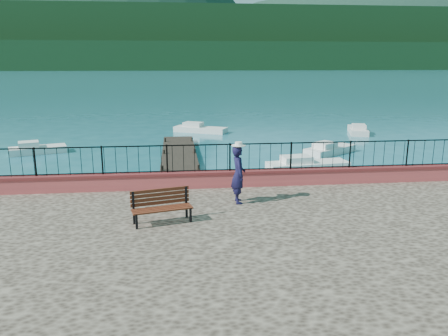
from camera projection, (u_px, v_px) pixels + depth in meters
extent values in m
plane|color=#19596B|center=(256.00, 263.00, 12.36)|extent=(2000.00, 2000.00, 0.00)
cube|color=#BE4644|center=(238.00, 178.00, 15.58)|extent=(28.00, 0.46, 0.58)
cube|color=black|center=(238.00, 157.00, 15.40)|extent=(27.00, 0.05, 0.95)
cube|color=#2D231C|center=(180.00, 164.00, 23.69)|extent=(2.00, 16.00, 0.30)
cube|color=black|center=(176.00, 56.00, 299.81)|extent=(900.00, 60.00, 18.00)
cube|color=black|center=(176.00, 41.00, 354.64)|extent=(900.00, 120.00, 44.00)
ellipsoid|color=#142D23|center=(342.00, 66.00, 576.87)|extent=(448.00, 384.00, 180.00)
cube|color=black|center=(162.00, 216.00, 12.02)|extent=(1.72, 0.89, 0.41)
cube|color=maroon|center=(160.00, 197.00, 12.14)|extent=(1.62, 0.48, 0.50)
imported|color=black|center=(238.00, 174.00, 13.63)|extent=(0.46, 0.68, 1.83)
cylinder|color=white|center=(239.00, 144.00, 13.40)|extent=(0.44, 0.44, 0.12)
cube|color=silver|center=(28.00, 191.00, 17.81)|extent=(4.17, 2.80, 0.80)
cube|color=white|center=(308.00, 162.00, 22.87)|extent=(4.41, 1.76, 0.80)
cube|color=silver|center=(330.00, 147.00, 26.93)|extent=(3.74, 3.11, 0.80)
cube|color=silver|center=(38.00, 147.00, 27.01)|extent=(3.55, 2.29, 0.80)
cube|color=silver|center=(200.00, 127.00, 35.10)|extent=(4.39, 3.06, 0.80)
cube|color=silver|center=(358.00, 128.00, 34.65)|extent=(2.35, 3.93, 0.80)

